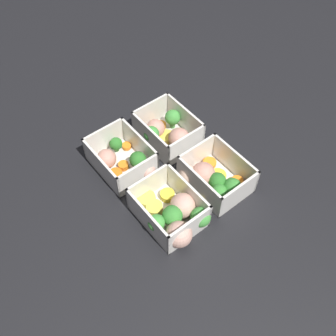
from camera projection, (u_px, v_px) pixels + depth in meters
ground_plane at (168, 174)px, 0.84m from camera, size 4.00×4.00×0.00m
container_near_left at (212, 178)px, 0.80m from camera, size 0.13×0.12×0.07m
container_near_right at (167, 132)px, 0.88m from camera, size 0.13×0.11×0.07m
container_far_left at (174, 215)px, 0.75m from camera, size 0.16×0.11×0.07m
container_far_right at (124, 160)px, 0.83m from camera, size 0.15×0.10×0.07m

